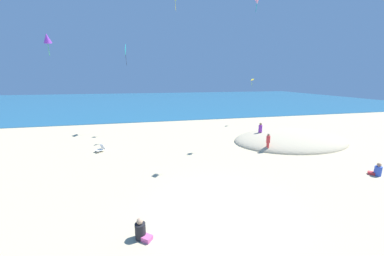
% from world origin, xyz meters
% --- Properties ---
extents(ground_plane, '(120.00, 120.00, 0.00)m').
position_xyz_m(ground_plane, '(0.00, 10.00, 0.00)').
color(ground_plane, '#C6B58C').
extents(ocean_water, '(120.00, 60.00, 0.05)m').
position_xyz_m(ocean_water, '(0.00, 51.03, 0.03)').
color(ocean_water, '#236084').
rests_on(ocean_water, ground_plane).
extents(dune_mound, '(10.72, 7.51, 1.79)m').
position_xyz_m(dune_mound, '(10.20, 8.80, 0.00)').
color(dune_mound, '#C2B18E').
rests_on(dune_mound, ground_plane).
extents(beach_chair_far_left, '(0.85, 0.83, 0.61)m').
position_xyz_m(beach_chair_far_left, '(-6.55, 9.63, 0.27)').
color(beach_chair_far_left, white).
rests_on(beach_chair_far_left, ground_plane).
extents(cooler_box, '(0.48, 0.64, 0.25)m').
position_xyz_m(cooler_box, '(7.78, 6.49, 0.12)').
color(cooler_box, '#2D56B7').
rests_on(cooler_box, ground_plane).
extents(person_0, '(0.33, 0.33, 1.49)m').
position_xyz_m(person_0, '(6.47, 6.61, 0.86)').
color(person_0, red).
rests_on(person_0, ground_plane).
extents(person_1, '(0.72, 0.68, 0.82)m').
position_xyz_m(person_1, '(-3.41, -1.06, 0.30)').
color(person_1, black).
rests_on(person_1, ground_plane).
extents(person_2, '(0.44, 0.44, 1.69)m').
position_xyz_m(person_2, '(7.57, 9.71, 0.98)').
color(person_2, purple).
rests_on(person_2, ground_plane).
extents(person_3, '(0.69, 0.69, 0.80)m').
position_xyz_m(person_3, '(10.47, 1.18, 0.30)').
color(person_3, blue).
rests_on(person_3, ground_plane).
extents(kite_yellow, '(0.63, 0.60, 1.03)m').
position_xyz_m(kite_yellow, '(10.33, 17.08, 5.60)').
color(kite_yellow, yellow).
extents(kite_purple, '(0.67, 0.84, 1.78)m').
position_xyz_m(kite_purple, '(-10.31, 12.58, 8.88)').
color(kite_purple, purple).
extents(kite_teal, '(0.15, 1.13, 2.12)m').
position_xyz_m(kite_teal, '(-4.53, 16.62, 8.61)').
color(kite_teal, '#1EADAD').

